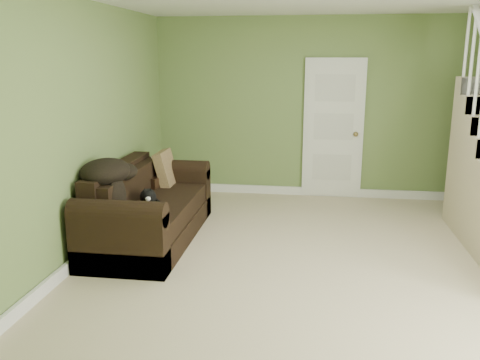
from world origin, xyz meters
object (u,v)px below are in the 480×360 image
(side_table, at_px, (149,195))
(banana, at_px, (151,214))
(cat, at_px, (147,197))
(sofa, at_px, (147,212))

(side_table, height_order, banana, side_table)
(side_table, bearing_deg, cat, -72.49)
(side_table, xyz_separation_m, banana, (0.45, -1.32, 0.19))
(side_table, distance_m, cat, 1.02)
(cat, bearing_deg, banana, -85.92)
(sofa, distance_m, side_table, 0.79)
(sofa, distance_m, cat, 0.31)
(cat, bearing_deg, side_table, 89.03)
(side_table, xyz_separation_m, cat, (0.30, -0.94, 0.25))
(side_table, height_order, cat, side_table)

